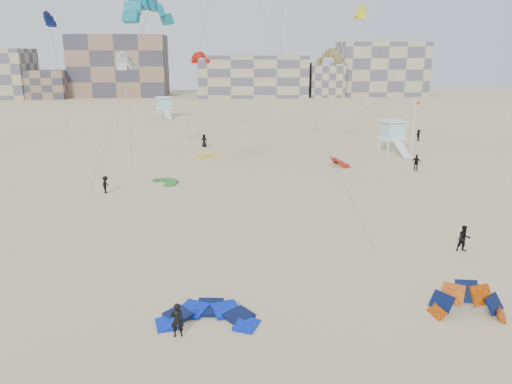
{
  "coord_description": "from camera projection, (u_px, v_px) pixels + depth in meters",
  "views": [
    {
      "loc": [
        1.35,
        -23.66,
        12.95
      ],
      "look_at": [
        3.24,
        6.0,
        4.61
      ],
      "focal_mm": 35.0,
      "sensor_mm": 36.0,
      "label": 1
    }
  ],
  "objects": [
    {
      "name": "kite_ground_orange",
      "position": [
        467.0,
        315.0,
        25.52
      ],
      "size": [
        4.36,
        4.27,
        3.75
      ],
      "primitive_type": null,
      "rotation": [
        0.97,
        0.0,
        -0.16
      ],
      "color": "#FF5E00",
      "rests_on": "ground"
    },
    {
      "name": "kite_ground_green",
      "position": [
        166.0,
        183.0,
        51.35
      ],
      "size": [
        4.39,
        4.34,
        0.62
      ],
      "primitive_type": null,
      "rotation": [
        0.06,
        0.0,
        -0.97
      ],
      "color": "#328B23",
      "rests_on": "ground"
    },
    {
      "name": "kite_fly_olive",
      "position": [
        330.0,
        58.0,
        63.43
      ],
      "size": [
        9.56,
        13.32,
        12.85
      ],
      "rotation": [
        0.0,
        0.0,
        -0.9
      ],
      "color": "olive",
      "rests_on": "ground"
    },
    {
      "name": "condo_west_b",
      "position": [
        120.0,
        66.0,
        150.65
      ],
      "size": [
        28.0,
        14.0,
        18.0
      ],
      "primitive_type": "cube",
      "color": "#83664F",
      "rests_on": "ground"
    },
    {
      "name": "kite_fly_red",
      "position": [
        200.0,
        59.0,
        77.4
      ],
      "size": [
        4.63,
        4.55,
        12.17
      ],
      "rotation": [
        0.0,
        0.0,
        2.44
      ],
      "color": "red",
      "rests_on": "ground"
    },
    {
      "name": "condo_east",
      "position": [
        381.0,
        69.0,
        153.88
      ],
      "size": [
        26.0,
        14.0,
        16.0
      ],
      "primitive_type": "cube",
      "color": "tan",
      "rests_on": "ground"
    },
    {
      "name": "kitesurfer_e",
      "position": [
        204.0,
        141.0,
        70.5
      ],
      "size": [
        0.99,
        0.76,
        1.81
      ],
      "primitive_type": "imported",
      "rotation": [
        0.0,
        0.0,
        0.22
      ],
      "color": "black",
      "rests_on": "ground"
    },
    {
      "name": "flagpole",
      "position": [
        414.0,
        128.0,
        62.24
      ],
      "size": [
        0.6,
        0.09,
        7.4
      ],
      "color": "white",
      "rests_on": "ground"
    },
    {
      "name": "condo_mid",
      "position": [
        252.0,
        76.0,
        150.06
      ],
      "size": [
        32.0,
        16.0,
        12.0
      ],
      "primitive_type": "cube",
      "color": "tan",
      "rests_on": "ground"
    },
    {
      "name": "kite_ground_yellow",
      "position": [
        208.0,
        157.0,
        63.99
      ],
      "size": [
        4.14,
        4.21,
        0.72
      ],
      "primitive_type": null,
      "rotation": [
        0.08,
        0.0,
        0.52
      ],
      "color": "yellow",
      "rests_on": "ground"
    },
    {
      "name": "lifeguard_tower_far",
      "position": [
        164.0,
        107.0,
        101.92
      ],
      "size": [
        3.81,
        6.21,
        4.2
      ],
      "rotation": [
        0.0,
        0.0,
        0.35
      ],
      "color": "white",
      "rests_on": "ground"
    },
    {
      "name": "kitesurfer_main",
      "position": [
        177.0,
        320.0,
        23.36
      ],
      "size": [
        0.67,
        0.49,
        1.72
      ],
      "primitive_type": "imported",
      "rotation": [
        0.0,
        0.0,
        3.27
      ],
      "color": "black",
      "rests_on": "ground"
    },
    {
      "name": "condo_fill_left",
      "position": [
        47.0,
        84.0,
        145.01
      ],
      "size": [
        12.0,
        10.0,
        8.0
      ],
      "primitive_type": "cube",
      "color": "#83664F",
      "rests_on": "ground"
    },
    {
      "name": "kite_fly_grey",
      "position": [
        127.0,
        63.0,
        59.83
      ],
      "size": [
        4.86,
        14.01,
        12.23
      ],
      "rotation": [
        0.0,
        0.0,
        1.34
      ],
      "color": "silver",
      "rests_on": "ground"
    },
    {
      "name": "kite_fly_navy",
      "position": [
        50.0,
        21.0,
        69.16
      ],
      "size": [
        5.67,
        9.78,
        17.72
      ],
      "rotation": [
        0.0,
        0.0,
        1.79
      ],
      "color": "#0A1241",
      "rests_on": "ground"
    },
    {
      "name": "kite_ground_red_far",
      "position": [
        340.0,
        165.0,
        59.18
      ],
      "size": [
        3.72,
        3.59,
        2.86
      ],
      "primitive_type": null,
      "rotation": [
        0.6,
        0.0,
        1.77
      ],
      "color": "red",
      "rests_on": "ground"
    },
    {
      "name": "kite_fly_teal_a",
      "position": [
        148.0,
        12.0,
        39.42
      ],
      "size": [
        9.16,
        6.2,
        16.78
      ],
      "rotation": [
        0.0,
        0.0,
        0.87
      ],
      "color": "teal",
      "rests_on": "ground"
    },
    {
      "name": "kitesurfer_f",
      "position": [
        418.0,
        135.0,
        75.66
      ],
      "size": [
        0.76,
        1.62,
        1.68
      ],
      "primitive_type": "imported",
      "rotation": [
        0.0,
        0.0,
        -1.75
      ],
      "color": "black",
      "rests_on": "ground"
    },
    {
      "name": "kitesurfer_c",
      "position": [
        106.0,
        185.0,
        47.35
      ],
      "size": [
        0.79,
        1.17,
        1.67
      ],
      "primitive_type": "imported",
      "rotation": [
        0.0,
        0.0,
        1.4
      ],
      "color": "black",
      "rests_on": "ground"
    },
    {
      "name": "lifeguard_tower_near",
      "position": [
        393.0,
        137.0,
        65.96
      ],
      "size": [
        3.55,
        6.21,
        4.35
      ],
      "rotation": [
        0.0,
        0.0,
        0.17
      ],
      "color": "white",
      "rests_on": "ground"
    },
    {
      "name": "kite_ground_blue",
      "position": [
        208.0,
        320.0,
        24.98
      ],
      "size": [
        4.97,
        5.19,
        1.33
      ],
      "primitive_type": null,
      "rotation": [
        0.12,
        0.0,
        -0.09
      ],
      "color": "#072FED",
      "rests_on": "ground"
    },
    {
      "name": "kitesurfer_b",
      "position": [
        464.0,
        239.0,
        33.42
      ],
      "size": [
        0.92,
        0.73,
        1.82
      ],
      "primitive_type": "imported",
      "rotation": [
        0.0,
        0.0,
        -0.05
      ],
      "color": "black",
      "rests_on": "ground"
    },
    {
      "name": "kite_fly_yellow",
      "position": [
        360.0,
        14.0,
        75.15
      ],
      "size": [
        10.91,
        7.68,
        18.69
      ],
      "rotation": [
        0.0,
        0.0,
        -1.62
      ],
      "color": "yellow",
      "rests_on": "ground"
    },
    {
      "name": "ground",
      "position": [
        202.0,
        308.0,
        26.15
      ],
      "size": [
        320.0,
        320.0,
        0.0
      ],
      "primitive_type": "plane",
      "color": "#D1C08C",
      "rests_on": "ground"
    },
    {
      "name": "kitesurfer_d",
      "position": [
        416.0,
        163.0,
        56.26
      ],
      "size": [
        1.16,
        1.02,
        1.87
      ],
      "primitive_type": "imported",
      "rotation": [
        0.0,
        0.0,
        2.51
      ],
      "color": "black",
      "rests_on": "ground"
    },
    {
      "name": "condo_fill_right",
      "position": [
        326.0,
        80.0,
        149.75
      ],
      "size": [
        10.0,
        10.0,
        10.0
      ],
      "primitive_type": "cube",
      "color": "tan",
      "rests_on": "ground"
    }
  ]
}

